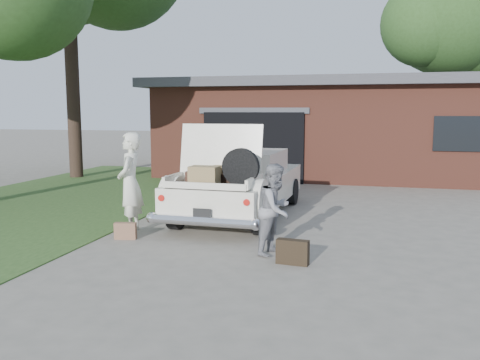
# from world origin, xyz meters

# --- Properties ---
(ground) EXTENTS (90.00, 90.00, 0.00)m
(ground) POSITION_xyz_m (0.00, 0.00, 0.00)
(ground) COLOR gray
(ground) RESTS_ON ground
(grass_strip) EXTENTS (6.00, 16.00, 0.02)m
(grass_strip) POSITION_xyz_m (-5.50, 3.00, 0.01)
(grass_strip) COLOR #2D4C1E
(grass_strip) RESTS_ON ground
(house) EXTENTS (12.80, 7.80, 3.30)m
(house) POSITION_xyz_m (0.98, 11.47, 1.67)
(house) COLOR brown
(house) RESTS_ON ground
(tree_right) EXTENTS (6.23, 5.42, 9.23)m
(tree_right) POSITION_xyz_m (5.33, 17.51, 6.24)
(tree_right) COLOR #38281E
(tree_right) RESTS_ON ground
(sedan) EXTENTS (2.01, 4.90, 2.00)m
(sedan) POSITION_xyz_m (-0.58, 2.88, 0.72)
(sedan) COLOR white
(sedan) RESTS_ON ground
(woman_left) EXTENTS (0.58, 0.76, 1.86)m
(woman_left) POSITION_xyz_m (-2.16, 0.88, 0.93)
(woman_left) COLOR silver
(woman_left) RESTS_ON ground
(woman_right) EXTENTS (0.74, 0.84, 1.44)m
(woman_right) POSITION_xyz_m (0.69, 0.17, 0.72)
(woman_right) COLOR gray
(woman_right) RESTS_ON ground
(suitcase_left) EXTENTS (0.40, 0.19, 0.30)m
(suitcase_left) POSITION_xyz_m (-2.04, 0.41, 0.15)
(suitcase_left) COLOR #8B6047
(suitcase_left) RESTS_ON ground
(suitcase_right) EXTENTS (0.49, 0.21, 0.37)m
(suitcase_right) POSITION_xyz_m (1.04, -0.31, 0.19)
(suitcase_right) COLOR black
(suitcase_right) RESTS_ON ground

